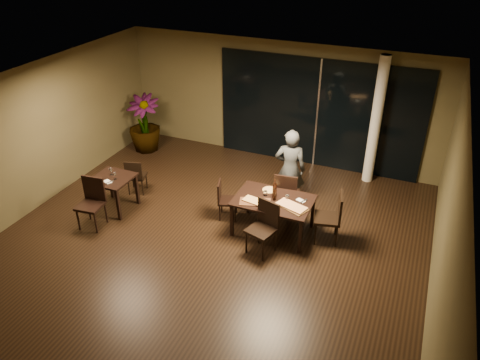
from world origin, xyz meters
name	(u,v)px	position (x,y,z in m)	size (l,w,h in m)	color
ground	(210,242)	(0.00, 0.00, 0.00)	(8.00, 8.00, 0.00)	black
wall_back	(280,101)	(0.00, 4.05, 1.50)	(8.00, 0.10, 3.00)	brown
wall_front	(43,340)	(0.00, -4.05, 1.50)	(8.00, 0.10, 3.00)	brown
wall_left	(32,138)	(-4.05, 0.00, 1.50)	(0.10, 8.00, 3.00)	brown
wall_right	(450,225)	(4.05, 0.00, 1.50)	(0.10, 8.00, 3.00)	brown
ceiling	(204,93)	(0.00, 0.00, 3.02)	(8.00, 8.00, 0.04)	white
window_panel	(318,114)	(1.00, 3.96, 1.35)	(5.00, 0.06, 2.70)	black
column	(376,122)	(2.40, 3.65, 1.50)	(0.24, 0.24, 3.00)	white
main_table	(273,203)	(1.00, 0.80, 0.68)	(1.50, 1.00, 0.75)	black
side_table	(113,183)	(-2.40, 0.30, 0.62)	(0.80, 0.80, 0.75)	black
chair_main_far	(286,193)	(1.06, 1.41, 0.58)	(0.53, 0.53, 1.03)	black
chair_main_near	(264,224)	(1.04, 0.19, 0.57)	(0.59, 0.59, 1.02)	black
chair_main_left	(224,198)	(-0.09, 0.90, 0.47)	(0.49, 0.49, 0.84)	black
chair_main_right	(332,215)	(2.13, 0.97, 0.58)	(0.58, 0.58, 1.04)	black
chair_side_far	(135,175)	(-2.32, 1.00, 0.47)	(0.48, 0.48, 0.84)	black
chair_side_near	(92,200)	(-2.43, -0.35, 0.58)	(0.53, 0.53, 1.03)	black
diner	(290,169)	(0.99, 1.85, 0.89)	(0.60, 0.40, 1.78)	#303336
potted_plant	(144,123)	(-3.37, 3.02, 0.75)	(0.82, 0.82, 1.51)	#1F4D19
pizza_board_left	(255,202)	(0.71, 0.57, 0.76)	(0.59, 0.29, 0.01)	#472716
pizza_board_right	(292,207)	(1.40, 0.68, 0.76)	(0.62, 0.31, 0.01)	#452F16
oblong_pizza_left	(255,201)	(0.71, 0.57, 0.77)	(0.45, 0.21, 0.02)	maroon
oblong_pizza_right	(292,206)	(1.40, 0.68, 0.77)	(0.55, 0.25, 0.02)	maroon
round_pizza	(269,190)	(0.81, 1.09, 0.76)	(0.27, 0.27, 0.01)	red
bottle_a	(274,190)	(0.99, 0.87, 0.92)	(0.07, 0.07, 0.33)	black
bottle_b	(274,193)	(1.01, 0.80, 0.89)	(0.06, 0.06, 0.28)	black
bottle_c	(275,188)	(0.97, 0.94, 0.93)	(0.08, 0.08, 0.35)	black
tumbler_left	(265,193)	(0.80, 0.89, 0.80)	(0.08, 0.08, 0.09)	white
tumbler_right	(287,198)	(1.25, 0.89, 0.80)	(0.08, 0.08, 0.10)	white
napkin_near	(300,209)	(1.57, 0.67, 0.76)	(0.18, 0.10, 0.01)	white
napkin_far	(301,201)	(1.50, 0.95, 0.76)	(0.18, 0.10, 0.01)	silver
wine_glass_a	(111,171)	(-2.49, 0.40, 0.83)	(0.07, 0.07, 0.16)	white
wine_glass_b	(115,176)	(-2.30, 0.28, 0.83)	(0.07, 0.07, 0.16)	white
side_napkin	(108,182)	(-2.37, 0.11, 0.76)	(0.18, 0.11, 0.01)	white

